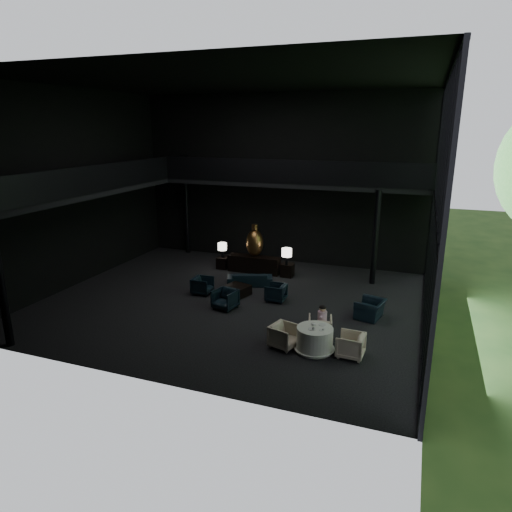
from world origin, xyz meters
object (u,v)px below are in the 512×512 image
(console, at_px, (254,264))
(sofa, at_px, (250,277))
(dining_table, at_px, (315,341))
(lounge_armchair_east, at_px, (276,292))
(table_lamp_right, at_px, (287,253))
(side_table_left, at_px, (223,263))
(dining_chair_east, at_px, (351,344))
(lounge_armchair_west, at_px, (202,285))
(coffee_table, at_px, (237,290))
(dining_chair_north, at_px, (320,326))
(dining_chair_west, at_px, (284,335))
(lounge_armchair_south, at_px, (225,298))
(window_armchair, at_px, (370,307))
(side_table_right, at_px, (287,270))
(child, at_px, (322,314))
(bronze_urn, at_px, (255,243))
(table_lamp_left, at_px, (222,247))

(console, relative_size, sofa, 1.41)
(console, bearing_deg, dining_table, -56.13)
(lounge_armchair_east, bearing_deg, table_lamp_right, -171.11)
(sofa, bearing_deg, side_table_left, -61.33)
(dining_chair_east, bearing_deg, side_table_left, -130.19)
(lounge_armchair_west, relative_size, dining_table, 0.60)
(sofa, xyz_separation_m, coffee_table, (-0.06, -1.30, -0.14))
(console, xyz_separation_m, dining_chair_east, (5.42, -6.46, 0.01))
(console, relative_size, dining_chair_north, 3.29)
(dining_chair_west, bearing_deg, dining_chair_east, -70.99)
(lounge_armchair_south, relative_size, window_armchair, 0.86)
(side_table_right, xyz_separation_m, lounge_armchair_south, (-1.09, -4.37, 0.12))
(child, bearing_deg, side_table_right, -63.13)
(lounge_armchair_south, height_order, coffee_table, lounge_armchair_south)
(sofa, distance_m, dining_chair_east, 6.89)
(console, distance_m, sofa, 1.75)
(child, bearing_deg, table_lamp_right, -62.47)
(sofa, bearing_deg, console, -96.18)
(bronze_urn, height_order, lounge_armchair_south, bronze_urn)
(window_armchair, height_order, dining_chair_west, window_armchair)
(console, distance_m, table_lamp_right, 1.77)
(lounge_armchair_east, relative_size, dining_table, 0.58)
(lounge_armchair_east, distance_m, coffee_table, 1.66)
(dining_chair_north, bearing_deg, lounge_armchair_east, -60.47)
(dining_table, bearing_deg, bronze_urn, 123.54)
(sofa, height_order, dining_chair_west, dining_chair_west)
(side_table_left, relative_size, table_lamp_left, 0.78)
(coffee_table, bearing_deg, side_table_right, 67.53)
(console, height_order, side_table_left, console)
(bronze_urn, xyz_separation_m, side_table_right, (1.60, -0.12, -1.10))
(console, bearing_deg, table_lamp_left, 178.70)
(sofa, height_order, dining_chair_north, dining_chair_north)
(coffee_table, height_order, dining_chair_west, dining_chair_west)
(side_table_left, distance_m, lounge_armchair_east, 4.76)
(coffee_table, height_order, dining_chair_north, dining_chair_north)
(table_lamp_left, relative_size, child, 1.11)
(side_table_left, relative_size, coffee_table, 0.61)
(lounge_armchair_west, distance_m, dining_table, 6.20)
(lounge_armchair_south, bearing_deg, side_table_right, 88.10)
(dining_chair_north, distance_m, dining_chair_east, 1.45)
(table_lamp_right, relative_size, dining_chair_north, 1.02)
(lounge_armchair_west, bearing_deg, sofa, -42.90)
(bronze_urn, distance_m, table_lamp_left, 1.64)
(console, height_order, lounge_armchair_east, console)
(side_table_left, relative_size, table_lamp_right, 0.73)
(bronze_urn, height_order, coffee_table, bronze_urn)
(dining_chair_north, height_order, child, child)
(table_lamp_right, distance_m, child, 5.97)
(side_table_left, bearing_deg, coffee_table, -57.04)
(child, bearing_deg, dining_table, 90.09)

